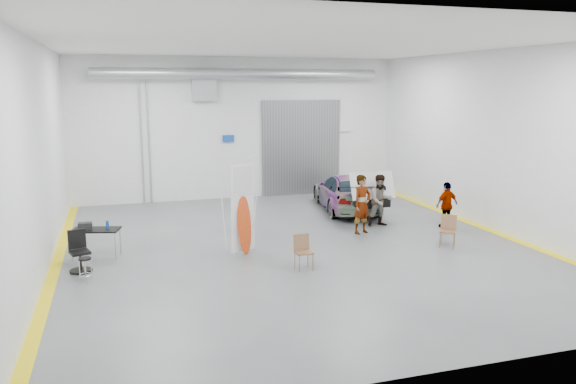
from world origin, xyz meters
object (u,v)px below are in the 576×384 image
object	(u,v)px
person_b	(381,200)
surfboard_display	(241,216)
folding_chair_near	(304,259)
folding_chair_far	(447,237)
sedan_car	(346,192)
person_c	(447,205)
person_a	(362,204)
office_chair	(80,254)
shop_stool	(85,270)
work_table	(93,229)

from	to	relation	value
person_b	surfboard_display	world-z (taller)	surfboard_display
folding_chair_near	folding_chair_far	size ratio (longest dim) A/B	0.95
sedan_car	surfboard_display	bearing A→B (deg)	50.87
sedan_car	person_c	distance (m)	4.21
person_a	person_c	world-z (taller)	person_a
office_chair	person_b	bearing A→B (deg)	-4.29
sedan_car	folding_chair_near	distance (m)	7.53
person_b	person_c	xyz separation A→B (m)	(2.09, -0.85, -0.11)
person_b	folding_chair_far	bearing A→B (deg)	-75.53
sedan_car	surfboard_display	distance (m)	6.99
sedan_car	folding_chair_near	xyz separation A→B (m)	(-3.94, -6.41, -0.42)
sedan_car	person_a	world-z (taller)	person_a
person_b	folding_chair_far	world-z (taller)	person_b
shop_stool	folding_chair_near	bearing A→B (deg)	-6.56
person_b	folding_chair_near	size ratio (longest dim) A/B	1.97
folding_chair_far	work_table	distance (m)	10.42
shop_stool	surfboard_display	bearing A→B (deg)	15.48
person_a	folding_chair_far	world-z (taller)	person_a
folding_chair_near	person_c	bearing A→B (deg)	23.25
person_c	folding_chair_far	bearing A→B (deg)	46.82
surfboard_display	folding_chair_near	distance (m)	2.38
person_b	work_table	size ratio (longest dim) A/B	1.26
person_b	surfboard_display	distance (m)	5.69
person_b	office_chair	xyz separation A→B (m)	(-9.74, -2.09, -0.43)
surfboard_display	work_table	distance (m)	4.19
sedan_car	person_b	world-z (taller)	person_b
folding_chair_far	folding_chair_near	bearing A→B (deg)	-133.83
person_a	folding_chair_near	xyz separation A→B (m)	(-3.03, -2.97, -0.69)
shop_stool	work_table	world-z (taller)	work_table
surfboard_display	office_chair	distance (m)	4.43
shop_stool	work_table	bearing A→B (deg)	86.20
person_c	surfboard_display	bearing A→B (deg)	-3.48
shop_stool	sedan_car	bearing A→B (deg)	31.42
person_c	shop_stool	world-z (taller)	person_c
folding_chair_near	person_b	bearing A→B (deg)	40.71
person_a	surfboard_display	xyz separation A→B (m)	(-4.33, -1.17, 0.16)
sedan_car	work_table	bearing A→B (deg)	30.97
folding_chair_far	shop_stool	world-z (taller)	folding_chair_far
surfboard_display	shop_stool	size ratio (longest dim) A/B	4.42
shop_stool	office_chair	world-z (taller)	office_chair
person_a	sedan_car	bearing A→B (deg)	53.62
person_b	office_chair	world-z (taller)	person_b
work_table	office_chair	xyz separation A→B (m)	(-0.30, -1.17, -0.35)
shop_stool	person_a	bearing A→B (deg)	15.27
work_table	folding_chair_far	bearing A→B (deg)	-11.38
person_c	folding_chair_near	world-z (taller)	person_c
surfboard_display	person_c	bearing A→B (deg)	-14.80
person_b	shop_stool	world-z (taller)	person_b
folding_chair_far	office_chair	world-z (taller)	office_chair
folding_chair_far	work_table	xyz separation A→B (m)	(-10.20, 2.05, 0.52)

